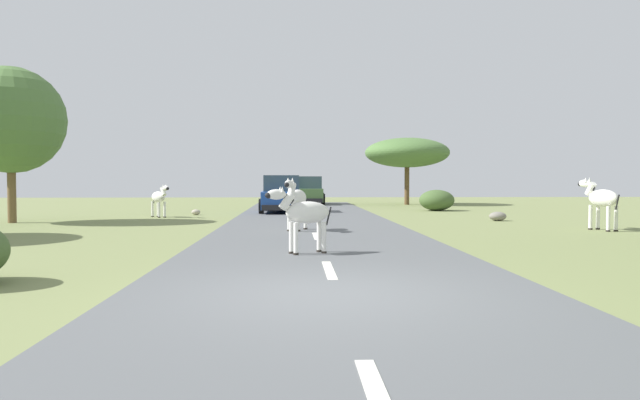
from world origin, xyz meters
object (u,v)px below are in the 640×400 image
zebra_4 (601,199)px  tree_2 (10,120)px  rock_2 (498,216)px  rock_0 (196,212)px  zebra_3 (159,197)px  car_0 (309,191)px  zebra_0 (296,199)px  tree_0 (407,153)px  zebra_2 (304,213)px  bush_1 (437,200)px  car_1 (281,195)px

zebra_4 → tree_2: (-19.91, 4.04, 2.76)m
zebra_4 → rock_2: (-1.75, 4.31, -0.81)m
tree_2 → rock_0: 8.33m
zebra_3 → tree_2: 6.25m
car_0 → rock_0: size_ratio=11.27×
zebra_3 → rock_0: bearing=-165.0°
zebra_0 → zebra_3: zebra_0 is taller
zebra_3 → zebra_0: bearing=90.4°
zebra_3 → car_0: size_ratio=0.32×
car_0 → tree_2: bearing=54.9°
zebra_0 → tree_0: tree_0 is taller
zebra_2 → rock_2: zebra_2 is taller
zebra_0 → zebra_3: size_ratio=1.16×
rock_0 → tree_2: bearing=-142.1°
zebra_0 → rock_0: (-4.49, 8.90, -0.88)m
car_0 → rock_0: bearing=64.6°
car_0 → tree_0: bearing=-176.8°
tree_0 → zebra_4: bearing=-82.8°
car_0 → bush_1: bearing=133.2°
zebra_3 → car_0: bearing=-156.7°
bush_1 → car_1: bearing=-168.3°
zebra_2 → rock_2: bearing=-59.4°
tree_0 → tree_2: 23.08m
car_1 → tree_0: (7.76, 9.02, 2.44)m
zebra_3 → car_0: (6.56, 11.96, 0.01)m
zebra_2 → rock_2: 12.67m
zebra_2 → bush_1: 18.89m
car_0 → rock_2: bearing=117.2°
zebra_3 → rock_2: zebra_3 is taller
car_0 → tree_0: tree_0 is taller
car_0 → rock_2: (6.93, -14.66, -0.67)m
zebra_2 → bush_1: bearing=-44.3°
zebra_0 → rock_2: (7.75, 4.56, -0.83)m
zebra_4 → rock_0: zebra_4 is taller
zebra_3 → rock_0: (1.25, 1.65, -0.72)m
rock_2 → tree_0: bearing=92.6°
zebra_2 → bush_1: (7.05, 17.52, -0.35)m
zebra_0 → rock_0: bearing=-44.8°
zebra_0 → bush_1: (7.19, 11.97, -0.47)m
zebra_0 → tree_0: bearing=-91.6°
zebra_2 → car_0: bearing=-24.0°
tree_0 → zebra_2: bearing=-105.6°
car_1 → tree_2: 11.81m
car_1 → tree_0: 12.15m
tree_0 → bush_1: 7.89m
car_0 → tree_2: 18.90m
car_0 → rock_2: car_0 is taller
tree_2 → bush_1: bearing=23.6°
zebra_3 → rock_2: (13.49, -2.69, -0.66)m
rock_2 → zebra_4: bearing=-67.9°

